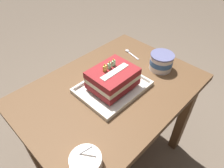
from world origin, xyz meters
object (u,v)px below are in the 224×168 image
at_px(foil_tray, 113,88).
at_px(ice_cream_tub, 161,62).
at_px(bowl_stack, 86,162).
at_px(birthday_cake, 113,78).
at_px(serving_spoon_near_tray, 129,52).

height_order(foil_tray, ice_cream_tub, ice_cream_tub).
bearing_deg(bowl_stack, ice_cream_tub, 11.82).
bearing_deg(foil_tray, ice_cream_tub, -13.69).
xyz_separation_m(birthday_cake, serving_spoon_near_tray, (0.32, 0.16, -0.07)).
bearing_deg(birthday_cake, bowl_stack, -148.80).
bearing_deg(ice_cream_tub, serving_spoon_near_tray, 90.13).
relative_size(birthday_cake, serving_spoon_near_tray, 1.72).
relative_size(foil_tray, bowl_stack, 2.91).
bearing_deg(birthday_cake, ice_cream_tub, -13.70).
xyz_separation_m(birthday_cake, ice_cream_tub, (0.32, -0.08, -0.02)).
distance_m(foil_tray, bowl_stack, 0.43).
bearing_deg(birthday_cake, serving_spoon_near_tray, 27.09).
height_order(bowl_stack, ice_cream_tub, bowl_stack).
bearing_deg(ice_cream_tub, bowl_stack, -168.18).
bearing_deg(ice_cream_tub, birthday_cake, 166.30).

